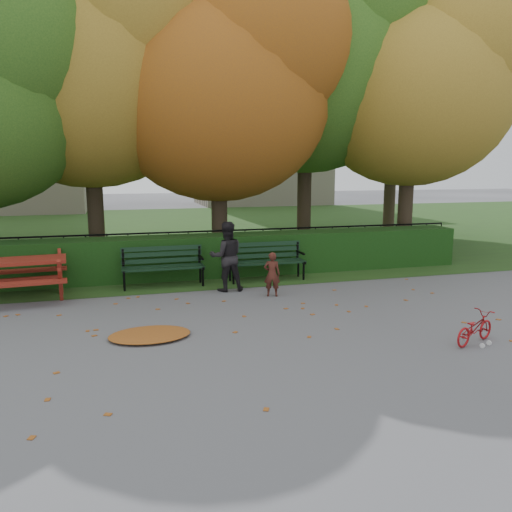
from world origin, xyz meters
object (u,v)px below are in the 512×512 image
object	(u,v)px
tree_d	(322,53)
bicycle	(475,328)
tree_g	(406,92)
tree_c	(232,82)
bench_right	(266,258)
bench_left	(163,263)
tree_e	(426,81)
picnic_table	(14,269)
tree_b	(101,58)
child	(272,274)
adult	(227,256)

from	to	relation	value
tree_d	bicycle	distance (m)	10.34
tree_g	bicycle	xyz separation A→B (m)	(-5.44, -11.08, -5.13)
tree_c	bench_right	distance (m)	4.87
tree_c	tree_d	size ratio (longest dim) A/B	0.84
tree_g	bench_right	bearing A→B (deg)	-140.05
tree_c	bench_right	size ratio (longest dim) A/B	4.44
bench_left	tree_e	bearing A→B (deg)	14.81
tree_c	bench_right	world-z (taller)	tree_c
tree_d	bench_right	xyz separation A→B (m)	(-2.78, -3.53, -5.46)
picnic_table	tree_b	bearing A→B (deg)	57.70
tree_b	tree_e	size ratio (longest dim) A/B	1.08
tree_c	picnic_table	distance (m)	7.13
child	tree_c	bearing A→B (deg)	-72.51
tree_d	bench_right	bearing A→B (deg)	-128.23
tree_c	picnic_table	world-z (taller)	tree_c
tree_g	bicycle	size ratio (longest dim) A/B	9.27
tree_c	adult	world-z (taller)	tree_c
tree_d	tree_e	size ratio (longest dim) A/B	1.17
bench_right	adult	distance (m)	1.39
picnic_table	bench_left	bearing A→B (deg)	4.33
picnic_table	bicycle	distance (m)	8.46
tree_b	tree_d	xyz separation A→B (m)	(6.32, 0.48, 0.58)
bicycle	tree_c	bearing A→B (deg)	-6.10
adult	bicycle	distance (m)	5.14
tree_e	picnic_table	size ratio (longest dim) A/B	3.90
tree_c	tree_e	xyz separation A→B (m)	(5.69, -0.19, 0.26)
tree_g	adult	size ratio (longest dim) A/B	5.70
tree_b	tree_g	world-z (taller)	tree_b
bench_right	bicycle	bearing A→B (deg)	-70.36
tree_e	bicycle	distance (m)	9.32
tree_c	bench_left	bearing A→B (deg)	-133.36
tree_b	adult	size ratio (longest dim) A/B	5.86
tree_g	tree_c	bearing A→B (deg)	-153.13
tree_d	bench_right	distance (m)	7.07
tree_c	tree_g	bearing A→B (deg)	26.87
tree_d	bicycle	size ratio (longest dim) A/B	10.39
tree_g	tree_e	bearing A→B (deg)	-114.40
tree_b	picnic_table	distance (m)	6.20
bench_left	picnic_table	bearing A→B (deg)	-170.36
picnic_table	adult	xyz separation A→B (m)	(4.23, -0.30, 0.10)
bicycle	tree_e	bearing A→B (deg)	-49.03
tree_d	adult	xyz separation A→B (m)	(-3.90, -4.33, -5.23)
tree_e	bench_left	distance (m)	9.29
tree_b	bicycle	world-z (taller)	tree_b
adult	child	bearing A→B (deg)	139.97
bench_right	picnic_table	distance (m)	5.37
tree_c	adult	xyz separation A→B (m)	(-0.85, -3.06, -4.07)
picnic_table	tree_g	bearing A→B (deg)	22.23
tree_c	bicycle	xyz separation A→B (m)	(2.06, -7.28, -4.58)
tree_g	child	world-z (taller)	tree_g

